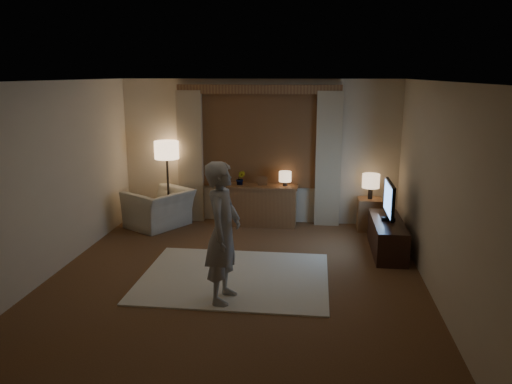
% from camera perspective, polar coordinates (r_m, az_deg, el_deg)
% --- Properties ---
extents(room, '(5.04, 5.54, 2.64)m').
position_cam_1_polar(room, '(6.87, -1.82, 2.02)').
color(room, brown).
rests_on(room, ground).
extents(rug, '(2.50, 2.00, 0.02)m').
position_cam_1_polar(rug, '(6.83, -2.46, -9.69)').
color(rug, beige).
rests_on(rug, floor).
extents(sideboard, '(1.20, 0.40, 0.70)m').
position_cam_1_polar(sideboard, '(9.01, 0.76, -1.64)').
color(sideboard, brown).
rests_on(sideboard, floor).
extents(picture_frame, '(0.16, 0.02, 0.20)m').
position_cam_1_polar(picture_frame, '(8.91, 0.77, 1.16)').
color(picture_frame, brown).
rests_on(picture_frame, sideboard).
extents(plant, '(0.17, 0.13, 0.30)m').
position_cam_1_polar(plant, '(8.95, -1.78, 1.53)').
color(plant, '#999999').
rests_on(plant, sideboard).
extents(table_lamp_sideboard, '(0.22, 0.22, 0.30)m').
position_cam_1_polar(table_lamp_sideboard, '(8.85, 3.35, 1.71)').
color(table_lamp_sideboard, black).
rests_on(table_lamp_sideboard, sideboard).
extents(floor_lamp, '(0.44, 0.44, 1.50)m').
position_cam_1_polar(floor_lamp, '(9.17, -10.17, 4.25)').
color(floor_lamp, black).
rests_on(floor_lamp, floor).
extents(armchair, '(1.31, 1.35, 0.67)m').
position_cam_1_polar(armchair, '(9.09, -11.00, -1.87)').
color(armchair, beige).
rests_on(armchair, floor).
extents(side_table, '(0.40, 0.40, 0.56)m').
position_cam_1_polar(side_table, '(8.99, 12.80, -2.49)').
color(side_table, brown).
rests_on(side_table, floor).
extents(table_lamp_side, '(0.30, 0.30, 0.44)m').
position_cam_1_polar(table_lamp_side, '(8.85, 13.00, 1.17)').
color(table_lamp_side, black).
rests_on(table_lamp_side, side_table).
extents(tv_stand, '(0.45, 1.40, 0.50)m').
position_cam_1_polar(tv_stand, '(7.95, 14.75, -4.93)').
color(tv_stand, black).
rests_on(tv_stand, floor).
extents(tv, '(0.20, 0.83, 0.60)m').
position_cam_1_polar(tv, '(7.79, 14.99, -0.85)').
color(tv, black).
rests_on(tv, tv_stand).
extents(person, '(0.47, 0.66, 1.70)m').
position_cam_1_polar(person, '(5.89, -3.79, -4.64)').
color(person, gray).
rests_on(person, rug).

